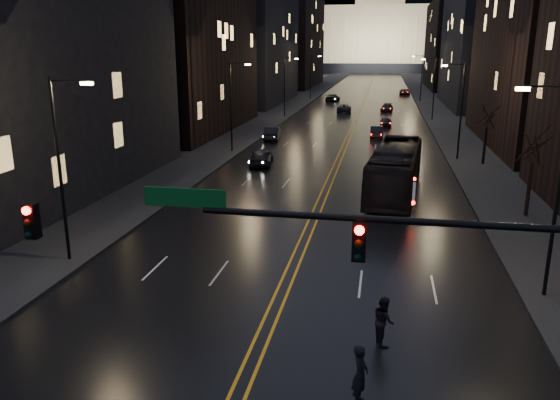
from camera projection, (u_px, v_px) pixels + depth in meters
The scene contains 33 objects.
road at pixel (369, 90), 138.69m from camera, with size 20.00×320.00×0.02m, color black.
sidewalk_left at pixel (314, 89), 141.17m from camera, with size 8.00×320.00×0.16m, color black.
sidewalk_right at pixel (425, 90), 136.17m from camera, with size 8.00×320.00×0.16m, color black.
center_line at pixel (369, 90), 138.68m from camera, with size 0.62×320.00×0.01m, color orange.
building_left_near at pixel (16, 36), 37.24m from camera, with size 12.00×28.00×22.00m, color black.
building_left_mid at pixel (181, 16), 66.73m from camera, with size 12.00×30.00×28.00m, color black.
building_left_far at pixel (253, 49), 103.78m from camera, with size 12.00×34.00×20.00m, color black.
building_left_dist at pixel (294, 42), 148.68m from camera, with size 12.00×40.00×24.00m, color black.
building_right_mid at pixel (486, 32), 95.48m from camera, with size 12.00×34.00×26.00m, color black.
building_right_dist at pixel (453, 45), 141.46m from camera, with size 12.00×40.00×22.00m, color black.
capitol at pixel (378, 32), 247.69m from camera, with size 90.00×50.00×58.50m.
traffic_signal at pixel (459, 267), 13.20m from camera, with size 17.29×0.45×7.00m.
streetlamp_right_near at pixel (555, 181), 21.80m from camera, with size 2.13×0.25×9.00m.
streetlamp_left_near at pixel (62, 161), 25.65m from camera, with size 2.13×0.25×9.00m.
streetlamp_right_mid at pixel (460, 106), 50.20m from camera, with size 2.13×0.25×9.00m.
streetlamp_left_mid at pixel (233, 102), 54.05m from camera, with size 2.13×0.25×9.00m.
streetlamp_right_far at pixel (433, 85), 78.60m from camera, with size 2.13×0.25×9.00m.
streetlamp_left_far at pixel (286, 83), 82.45m from camera, with size 2.13×0.25×9.00m.
streetlamp_right_dist at pixel (421, 75), 107.00m from camera, with size 2.13×0.25×9.00m.
streetlamp_left_dist at pixel (311, 74), 110.85m from camera, with size 2.13×0.25×9.00m.
tree_right_mid at pixel (534, 146), 32.92m from camera, with size 2.40×2.40×6.65m.
tree_right_far at pixel (488, 115), 48.06m from camera, with size 2.40×2.40×6.65m.
bus at pixel (395, 170), 39.01m from camera, with size 3.04×12.99×3.62m, color black.
oncoming_car_a at pixel (261, 157), 49.23m from camera, with size 1.85×4.61×1.57m, color black.
oncoming_car_b at pixel (272, 133), 62.73m from camera, with size 1.62×4.65×1.53m, color black.
oncoming_car_c at pixel (344, 108), 90.06m from camera, with size 2.32×5.03×1.40m, color black.
oncoming_car_d at pixel (333, 98), 107.89m from camera, with size 2.11×5.18×1.50m, color black.
receding_car_a at pixel (377, 132), 64.02m from camera, with size 1.46×4.18×1.38m, color black.
receding_car_b at pixel (386, 122), 73.55m from camera, with size 1.53×3.79×1.29m, color black.
receding_car_c at pixel (387, 108), 90.92m from camera, with size 1.81×4.46×1.29m, color black.
receding_car_d at pixel (405, 92), 123.50m from camera, with size 2.31×5.02×1.39m, color black.
pedestrian_a at pixel (360, 375), 16.02m from camera, with size 0.70×0.46×1.91m, color black.
pedestrian_b at pixel (384, 320), 19.35m from camera, with size 0.88×0.48×1.80m, color black.
Camera 1 is at (3.93, -12.87, 10.21)m, focal length 35.00 mm.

